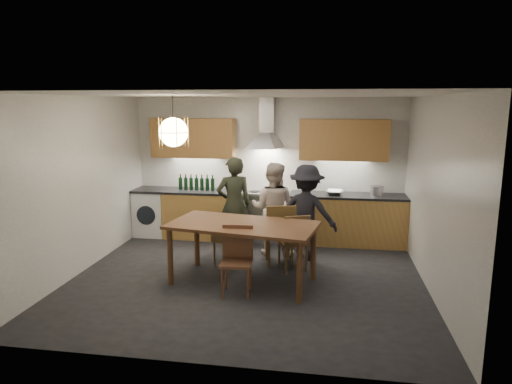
# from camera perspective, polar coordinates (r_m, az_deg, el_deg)

# --- Properties ---
(ground) EXTENTS (5.00, 5.00, 0.00)m
(ground) POSITION_cam_1_polar(r_m,az_deg,el_deg) (6.72, -1.13, -10.74)
(ground) COLOR black
(ground) RESTS_ON ground
(room_shell) EXTENTS (5.02, 4.52, 2.61)m
(room_shell) POSITION_cam_1_polar(r_m,az_deg,el_deg) (6.29, -1.19, 3.87)
(room_shell) COLOR white
(room_shell) RESTS_ON ground
(counter_run) EXTENTS (5.00, 0.62, 0.90)m
(counter_run) POSITION_cam_1_polar(r_m,az_deg,el_deg) (8.41, 1.35, -3.03)
(counter_run) COLOR tan
(counter_run) RESTS_ON ground
(range_stove) EXTENTS (0.90, 0.60, 0.92)m
(range_stove) POSITION_cam_1_polar(r_m,az_deg,el_deg) (8.41, 1.19, -3.09)
(range_stove) COLOR silver
(range_stove) RESTS_ON ground
(wall_fixtures) EXTENTS (4.30, 0.54, 1.10)m
(wall_fixtures) POSITION_cam_1_polar(r_m,az_deg,el_deg) (8.30, 1.34, 6.74)
(wall_fixtures) COLOR #BE8949
(wall_fixtures) RESTS_ON ground
(pendant_lamp) EXTENTS (0.43, 0.43, 0.70)m
(pendant_lamp) POSITION_cam_1_polar(r_m,az_deg,el_deg) (6.41, -10.27, 7.37)
(pendant_lamp) COLOR black
(pendant_lamp) RESTS_ON ground
(dining_table) EXTENTS (2.16, 1.34, 0.85)m
(dining_table) POSITION_cam_1_polar(r_m,az_deg,el_deg) (6.36, -1.68, -4.83)
(dining_table) COLOR brown
(dining_table) RESTS_ON ground
(chair_back_left) EXTENTS (0.46, 0.46, 0.85)m
(chair_back_left) POSITION_cam_1_polar(r_m,az_deg,el_deg) (7.07, -3.86, -5.49)
(chair_back_left) COLOR brown
(chair_back_left) RESTS_ON ground
(chair_back_mid) EXTENTS (0.53, 0.53, 0.98)m
(chair_back_mid) POSITION_cam_1_polar(r_m,az_deg,el_deg) (7.06, 3.00, -4.87)
(chair_back_mid) COLOR brown
(chair_back_mid) RESTS_ON ground
(chair_back_right) EXTENTS (0.52, 0.52, 0.88)m
(chair_back_right) POSITION_cam_1_polar(r_m,az_deg,el_deg) (6.86, 4.87, -5.86)
(chair_back_right) COLOR brown
(chair_back_right) RESTS_ON ground
(chair_front) EXTENTS (0.44, 0.44, 0.90)m
(chair_front) POSITION_cam_1_polar(r_m,az_deg,el_deg) (6.10, -2.38, -7.85)
(chair_front) COLOR brown
(chair_front) RESTS_ON ground
(person_left) EXTENTS (0.70, 0.59, 1.63)m
(person_left) POSITION_cam_1_polar(r_m,az_deg,el_deg) (7.68, -2.78, -1.62)
(person_left) COLOR black
(person_left) RESTS_ON ground
(person_mid) EXTENTS (0.82, 0.68, 1.55)m
(person_mid) POSITION_cam_1_polar(r_m,az_deg,el_deg) (7.57, 2.14, -2.09)
(person_mid) COLOR beige
(person_mid) RESTS_ON ground
(person_right) EXTENTS (1.10, 0.78, 1.54)m
(person_right) POSITION_cam_1_polar(r_m,az_deg,el_deg) (7.37, 6.33, -2.55)
(person_right) COLOR black
(person_right) RESTS_ON ground
(mixing_bowl) EXTENTS (0.36, 0.36, 0.08)m
(mixing_bowl) POSITION_cam_1_polar(r_m,az_deg,el_deg) (8.19, 9.77, -0.06)
(mixing_bowl) COLOR #B6B7BA
(mixing_bowl) RESTS_ON counter_run
(stock_pot) EXTENTS (0.24, 0.24, 0.16)m
(stock_pot) POSITION_cam_1_polar(r_m,az_deg,el_deg) (8.26, 14.88, 0.10)
(stock_pot) COLOR #AEAEB2
(stock_pot) RESTS_ON counter_run
(wine_bottles) EXTENTS (0.69, 0.07, 0.29)m
(wine_bottles) POSITION_cam_1_polar(r_m,az_deg,el_deg) (8.57, -7.45, 1.21)
(wine_bottles) COLOR black
(wine_bottles) RESTS_ON counter_run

